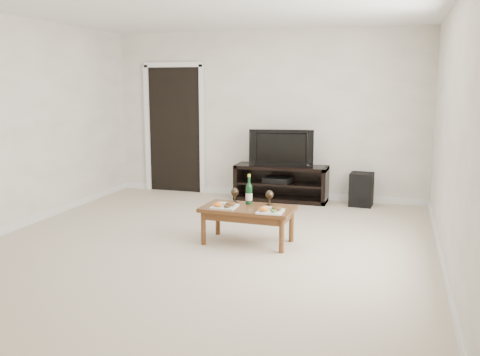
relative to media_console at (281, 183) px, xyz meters
name	(u,v)px	position (x,y,z in m)	size (l,w,h in m)	color
floor	(207,245)	(-0.31, -2.50, -0.28)	(5.50, 5.50, 0.00)	beige
back_wall	(266,115)	(-0.31, 0.27, 1.02)	(5.00, 0.04, 2.60)	white
ceiling	(204,3)	(-0.31, -2.50, 2.35)	(5.00, 5.50, 0.04)	white
doorway	(175,130)	(-1.86, 0.24, 0.75)	(0.90, 0.02, 2.05)	black
media_console	(281,183)	(0.00, 0.00, 0.00)	(1.42, 0.45, 0.55)	black
television	(282,147)	(0.00, 0.00, 0.55)	(0.97, 0.13, 0.56)	black
av_receiver	(277,180)	(-0.06, -0.01, 0.05)	(0.40, 0.30, 0.08)	black
subwoofer	(361,189)	(1.22, -0.01, -0.03)	(0.33, 0.33, 0.49)	black
coffee_table	(248,225)	(0.11, -2.30, -0.07)	(1.03, 0.56, 0.42)	#5D2F19
plate_left	(225,204)	(-0.13, -2.39, 0.18)	(0.27, 0.27, 0.07)	white
plate_right	(271,209)	(0.41, -2.46, 0.18)	(0.27, 0.27, 0.07)	white
wine_bottle	(249,189)	(0.08, -2.15, 0.32)	(0.07, 0.07, 0.35)	#0E3519
goblet_left	(235,195)	(-0.10, -2.09, 0.23)	(0.09, 0.09, 0.17)	#372C1E
goblet_right	(269,198)	(0.32, -2.12, 0.23)	(0.09, 0.09, 0.17)	#372C1E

